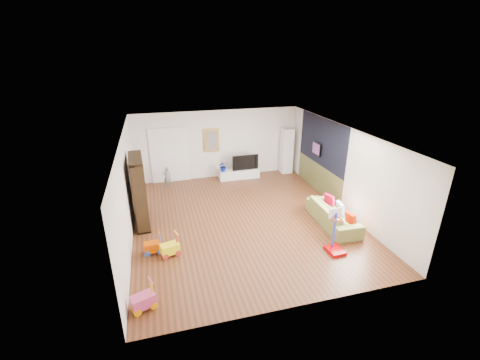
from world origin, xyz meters
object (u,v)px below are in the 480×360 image
object	(u,v)px
media_console	(239,174)
basketball_hoop	(337,232)
bookshelf	(139,191)
sofa	(333,215)

from	to	relation	value
media_console	basketball_hoop	size ratio (longest dim) A/B	1.38
media_console	bookshelf	distance (m)	4.67
bookshelf	sofa	distance (m)	5.73
sofa	basketball_hoop	size ratio (longest dim) A/B	1.78
sofa	basketball_hoop	distance (m)	1.50
basketball_hoop	bookshelf	bearing A→B (deg)	145.77
media_console	sofa	bearing A→B (deg)	-68.36
bookshelf	basketball_hoop	world-z (taller)	bookshelf
media_console	basketball_hoop	distance (m)	5.68
media_console	bookshelf	world-z (taller)	bookshelf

